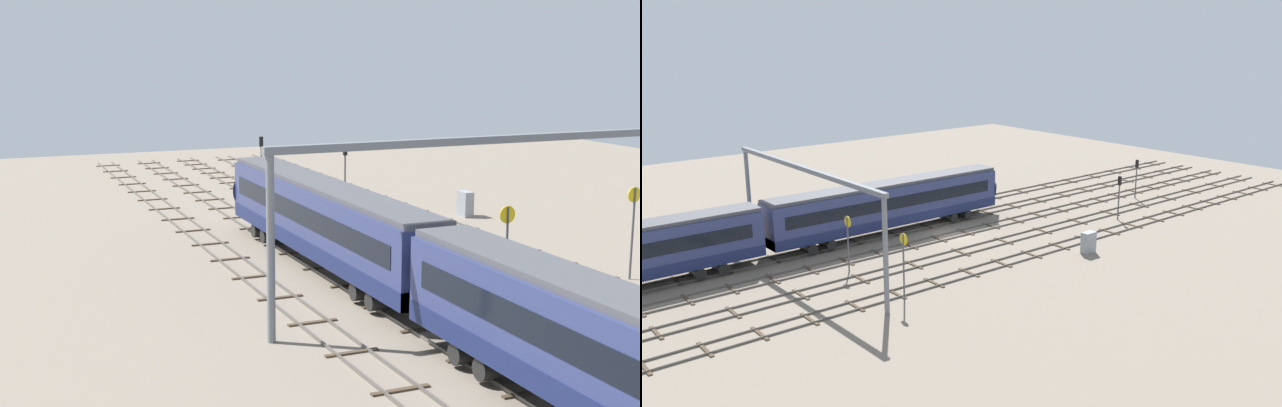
{
  "view_description": "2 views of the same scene",
  "coord_description": "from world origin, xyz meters",
  "views": [
    {
      "loc": [
        -48.6,
        23.16,
        12.73
      ],
      "look_at": [
        0.19,
        2.71,
        2.93
      ],
      "focal_mm": 49.38,
      "sensor_mm": 36.0,
      "label": 1
    },
    {
      "loc": [
        -38.38,
        -47.65,
        18.96
      ],
      "look_at": [
        3.81,
        3.19,
        1.84
      ],
      "focal_mm": 38.8,
      "sensor_mm": 36.0,
      "label": 2
    }
  ],
  "objects": [
    {
      "name": "ground_plane",
      "position": [
        0.0,
        0.0,
        0.0
      ],
      "size": [
        106.21,
        106.21,
        0.0
      ],
      "primitive_type": "plane",
      "color": "gray"
    },
    {
      "name": "track_near_foreground",
      "position": [
        0.0,
        -8.56,
        0.07
      ],
      "size": [
        90.21,
        2.4,
        0.16
      ],
      "color": "#59544C",
      "rests_on": "ground"
    },
    {
      "name": "track_second_near",
      "position": [
        0.0,
        -4.28,
        0.07
      ],
      "size": [
        90.21,
        2.4,
        0.16
      ],
      "color": "#59544C",
      "rests_on": "ground"
    },
    {
      "name": "track_middle",
      "position": [
        0.0,
        0.0,
        0.06
      ],
      "size": [
        90.21,
        2.4,
        0.16
      ],
      "color": "#59544C",
      "rests_on": "ground"
    },
    {
      "name": "track_with_train",
      "position": [
        -0.0,
        4.28,
        0.07
      ],
      "size": [
        90.21,
        2.4,
        0.16
      ],
      "color": "#59544C",
      "rests_on": "ground"
    },
    {
      "name": "track_far_background",
      "position": [
        -0.0,
        8.56,
        0.07
      ],
      "size": [
        90.21,
        2.4,
        0.16
      ],
      "color": "#59544C",
      "rests_on": "ground"
    },
    {
      "name": "train",
      "position": [
        -15.9,
        4.28,
        2.66
      ],
      "size": [
        50.4,
        3.24,
        4.8
      ],
      "color": "navy",
      "rests_on": "ground"
    },
    {
      "name": "overhead_gantry",
      "position": [
        -14.58,
        0.05,
        6.59
      ],
      "size": [
        0.4,
        22.81,
        8.44
      ],
      "color": "slate",
      "rests_on": "ground"
    },
    {
      "name": "speed_sign_near_foreground",
      "position": [
        -12.32,
        -2.28,
        2.99
      ],
      "size": [
        0.14,
        0.89,
        4.59
      ],
      "color": "#4C4C51",
      "rests_on": "ground"
    },
    {
      "name": "speed_sign_mid_trackside",
      "position": [
        -12.53,
        -10.17,
        3.24
      ],
      "size": [
        0.14,
        0.84,
        5.08
      ],
      "color": "#4C4C51",
      "rests_on": "ground"
    },
    {
      "name": "signal_light_trackside_approach",
      "position": [
        24.89,
        -1.99,
        2.89
      ],
      "size": [
        0.31,
        0.32,
        4.4
      ],
      "color": "#4C4C51",
      "rests_on": "ground"
    },
    {
      "name": "signal_light_trackside_departure",
      "position": [
        16.31,
        -6.27,
        2.91
      ],
      "size": [
        0.31,
        0.32,
        4.44
      ],
      "color": "#4C4C51",
      "rests_on": "ground"
    },
    {
      "name": "relay_cabinet",
      "position": [
        5.87,
        -11.26,
        0.93
      ],
      "size": [
        1.26,
        0.73,
        1.86
      ],
      "color": "gray",
      "rests_on": "ground"
    }
  ]
}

